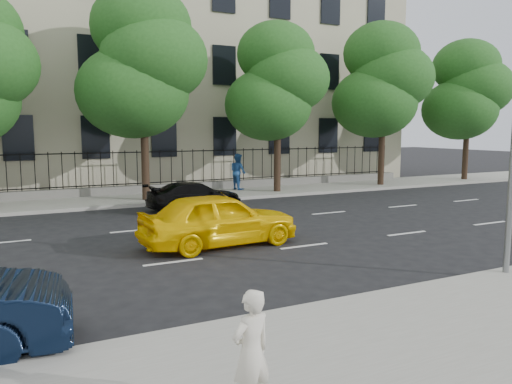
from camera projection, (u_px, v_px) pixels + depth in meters
ground at (357, 267)px, 12.53m from camera, size 120.00×120.00×0.00m
near_sidewalk at (496, 318)px, 8.97m from camera, size 60.00×4.00×0.15m
far_sidewalk at (182, 196)px, 24.95m from camera, size 60.00×4.00×0.15m
lane_markings at (269, 232)px, 16.75m from camera, size 49.60×4.62×0.01m
masonry_building at (135, 40)px, 31.75m from camera, size 34.60×12.11×18.50m
iron_fence at (172, 182)px, 26.38m from camera, size 30.00×0.50×2.20m
street_light at (499, 54)px, 11.41m from camera, size 0.25×3.32×8.05m
tree_c at (142, 63)px, 22.70m from camera, size 5.89×5.50×9.80m
tree_d at (277, 82)px, 25.88m from camera, size 5.34×4.94×8.84m
tree_e at (382, 81)px, 28.93m from camera, size 5.71×5.31×9.46m
tree_f at (467, 90)px, 32.07m from camera, size 5.52×5.12×9.01m
yellow_taxi at (219, 219)px, 14.70m from camera, size 4.82×2.19×1.60m
black_sedan at (195, 196)px, 21.19m from camera, size 4.27×2.01×1.20m
woman_near at (251, 353)px, 5.74m from camera, size 0.62×0.49×1.51m
pedestrian_far at (238, 172)px, 27.03m from camera, size 0.89×1.06×1.96m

